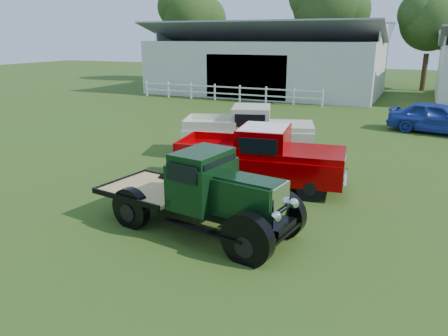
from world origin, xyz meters
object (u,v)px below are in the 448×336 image
at_px(vintage_flatbed, 199,191).
at_px(red_pickup, 260,157).
at_px(white_pickup, 248,131).
at_px(misc_car_blue, 437,118).

relative_size(vintage_flatbed, red_pickup, 0.95).
bearing_deg(white_pickup, vintage_flatbed, -95.63).
height_order(vintage_flatbed, misc_car_blue, vintage_flatbed).
distance_m(vintage_flatbed, white_pickup, 7.23).
relative_size(vintage_flatbed, white_pickup, 0.97).
height_order(red_pickup, white_pickup, red_pickup).
distance_m(vintage_flatbed, misc_car_blue, 15.72).
distance_m(red_pickup, white_pickup, 3.81).
bearing_deg(vintage_flatbed, red_pickup, 95.27).
bearing_deg(red_pickup, vintage_flatbed, -101.43).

